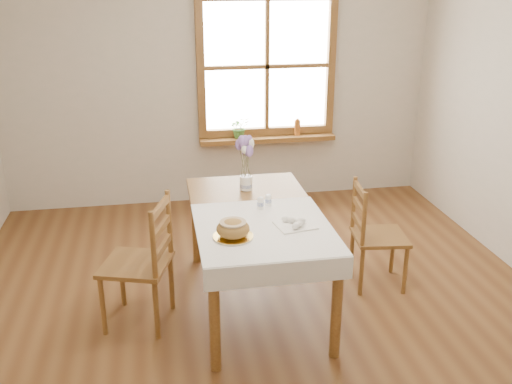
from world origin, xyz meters
TOP-DOWN VIEW (x-y plane):
  - ground at (0.00, 0.00)m, footprint 5.00×5.00m
  - room_walls at (0.00, 0.00)m, footprint 4.60×5.10m
  - window at (0.50, 2.47)m, footprint 1.46×0.08m
  - window_sill at (0.50, 2.40)m, footprint 1.46×0.20m
  - dining_table at (0.00, 0.30)m, footprint 0.90×1.60m
  - table_linen at (0.00, -0.00)m, footprint 0.91×0.99m
  - chair_left at (-0.87, 0.20)m, footprint 0.58×0.56m
  - chair_right at (1.01, 0.41)m, footprint 0.46×0.45m
  - bread_plate at (-0.23, -0.12)m, footprint 0.28×0.28m
  - bread_loaf at (-0.23, -0.12)m, footprint 0.22×0.22m
  - egg_napkin at (0.21, -0.02)m, footprint 0.29×0.26m
  - eggs at (0.21, -0.02)m, footprint 0.22×0.21m
  - salt_shaker at (0.04, 0.32)m, footprint 0.05×0.05m
  - pepper_shaker at (0.10, 0.37)m, footprint 0.06×0.06m
  - flower_vase at (-0.00, 0.74)m, footprint 0.13×0.13m
  - lavender_bouquet at (-0.00, 0.74)m, footprint 0.18×0.18m
  - potted_plant at (0.20, 2.40)m, footprint 0.24×0.26m
  - amber_bottle at (0.83, 2.40)m, footprint 0.07×0.07m

SIDE VIEW (x-z plane):
  - ground at x=0.00m, z-range 0.00..0.00m
  - chair_right at x=1.01m, z-range 0.00..0.86m
  - chair_left at x=-0.87m, z-range 0.00..0.95m
  - dining_table at x=0.00m, z-range 0.29..1.04m
  - window_sill at x=0.50m, z-range 0.66..0.71m
  - table_linen at x=0.00m, z-range 0.75..0.76m
  - egg_napkin at x=0.21m, z-range 0.76..0.77m
  - bread_plate at x=-0.23m, z-range 0.76..0.77m
  - eggs at x=0.21m, z-range 0.77..0.81m
  - potted_plant at x=0.20m, z-range 0.71..0.89m
  - pepper_shaker at x=0.10m, z-range 0.76..0.85m
  - flower_vase at x=0.00m, z-range 0.75..0.86m
  - salt_shaker at x=0.04m, z-range 0.76..0.85m
  - amber_bottle at x=0.83m, z-range 0.71..0.90m
  - bread_loaf at x=-0.23m, z-range 0.77..0.89m
  - lavender_bouquet at x=0.00m, z-range 0.86..1.19m
  - window at x=0.50m, z-range 0.72..2.18m
  - room_walls at x=0.00m, z-range 0.38..3.03m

